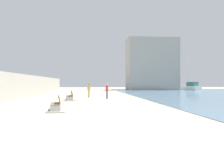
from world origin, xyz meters
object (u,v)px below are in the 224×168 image
bench_far (70,98)px  person_walking (89,89)px  bench_near (56,107)px  boat_mid_bay (190,87)px  person_standing (107,90)px

bench_far → person_walking: (1.87, 4.46, 0.76)m
bench_far → person_walking: size_ratio=1.31×
bench_near → boat_mid_bay: bearing=55.8°
boat_mid_bay → person_walking: bearing=-133.9°
person_walking → boat_mid_bay: size_ratio=0.24×
bench_near → boat_mid_bay: boat_mid_bay is taller
bench_far → person_walking: 4.89m
bench_far → boat_mid_bay: size_ratio=0.31×
bench_far → person_walking: bearing=67.2°
bench_far → person_standing: 4.35m
person_standing → boat_mid_bay: 34.03m
person_walking → person_standing: (1.95, -2.51, -0.02)m
bench_far → person_standing: bearing=27.0°
person_walking → person_standing: size_ratio=1.01×
bench_far → person_standing: (3.82, 1.94, 0.74)m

